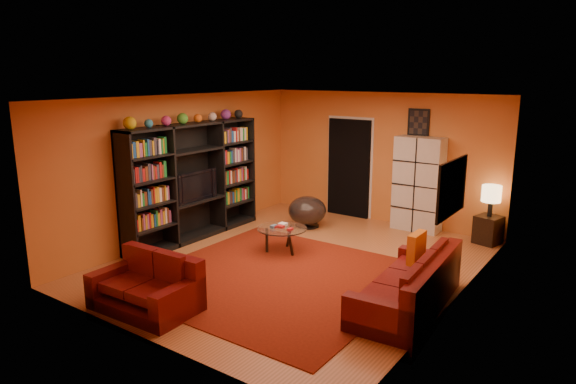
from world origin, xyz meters
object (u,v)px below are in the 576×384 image
Objects in this scene: storage_cabinet at (418,184)px; table_lamp at (491,194)px; entertainment_unit at (193,182)px; sofa at (413,287)px; loveseat at (150,286)px; bowl_chair at (307,211)px; coffee_table at (282,231)px; side_table at (488,230)px; tv at (193,186)px.

storage_cabinet is 1.35m from table_lamp.
sofa is at bearing -6.31° from entertainment_unit.
table_lamp reaches higher than loveseat.
entertainment_unit is 5.41× the size of table_lamp.
loveseat is at bearing -105.01° from storage_cabinet.
entertainment_unit reaches higher than bowl_chair.
sofa is 2.60× the size of coffee_table.
storage_cabinet is 3.60× the size of side_table.
sofa is 1.20× the size of storage_cabinet.
entertainment_unit is 4.01× the size of bowl_chair.
storage_cabinet reaches higher than bowl_chair.
storage_cabinet is 3.25× the size of table_lamp.
tv is at bearing -147.91° from side_table.
storage_cabinet is 2.41× the size of bowl_chair.
bowl_chair is at bearing -148.71° from storage_cabinet.
loveseat is (1.63, -2.42, -0.76)m from entertainment_unit.
storage_cabinet is (-1.25, 3.29, 0.61)m from sofa.
loveseat is 4.18m from bowl_chair.
coffee_table is (-2.62, 0.75, 0.09)m from sofa.
entertainment_unit is at bearing -148.63° from table_lamp.
table_lamp is (0.00, 0.00, 0.65)m from side_table.
loveseat is at bearing -146.40° from tv.
entertainment_unit is at bearing 31.60° from loveseat.
table_lamp reaches higher than bowl_chair.
side_table is (2.72, 2.49, -0.13)m from coffee_table.
table_lamp is (3.18, 1.01, 0.57)m from bowl_chair.
coffee_table is at bearing -137.56° from table_lamp.
bowl_chair is at bearing -35.52° from tv.
bowl_chair is 1.35× the size of table_lamp.
side_table is at bearing 17.54° from bowl_chair.
entertainment_unit is at bearing -137.13° from storage_cabinet.
coffee_table is 3.72m from table_lamp.
loveseat reaches higher than bowl_chair.
table_lamp reaches higher than sofa.
storage_cabinet is (3.16, 2.80, -0.15)m from entertainment_unit.
loveseat is 1.66× the size of coffee_table.
sofa is at bearing -57.49° from loveseat.
coffee_table is 1.51× the size of table_lamp.
entertainment_unit is 3.02m from loveseat.
tv is at bearing -147.91° from table_lamp.
coffee_table is (1.74, 0.31, -0.61)m from tv.
entertainment_unit reaches higher than coffee_table.
tv is 0.68× the size of loveseat.
tv reaches higher than bowl_chair.
side_table is 0.90× the size of table_lamp.
sofa is 3.30m from table_lamp.
tv is at bearing 170.27° from sofa.
tv is at bearing 31.30° from loveseat.
coffee_table is 0.46× the size of storage_cabinet.
coffee_table is at bearing 8.39° from entertainment_unit.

